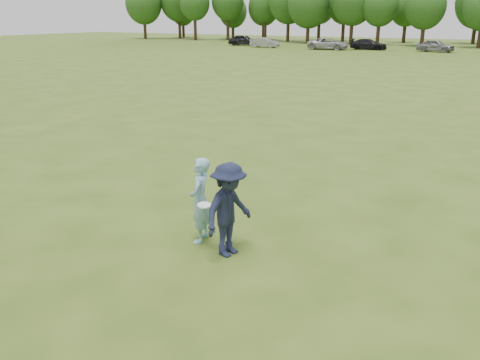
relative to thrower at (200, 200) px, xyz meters
The scene contains 9 objects.
ground 1.10m from the thrower, 121.72° to the right, with size 200.00×200.00×0.00m, color #364E16.
thrower is the anchor object (origin of this frame).
defender 0.84m from the thrower, 17.15° to the right, with size 1.17×0.67×1.81m, color #191E37.
car_a 69.36m from the thrower, 118.59° to the left, with size 1.86×4.63×1.58m, color black.
car_b 64.67m from the thrower, 115.94° to the left, with size 1.43×4.10×1.35m, color gray.
car_c 61.20m from the thrower, 107.99° to the left, with size 2.48×5.38×1.49m, color #A4A3A8.
car_d 62.19m from the thrower, 103.19° to the left, with size 1.94×4.77×1.38m, color black.
car_e 60.67m from the thrower, 95.44° to the left, with size 1.79×4.44×1.51m, color slate.
disc_in_play 0.45m from the thrower, 45.86° to the right, with size 0.32×0.32×0.06m.
Camera 1 is at (5.68, -7.16, 4.32)m, focal length 38.00 mm.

